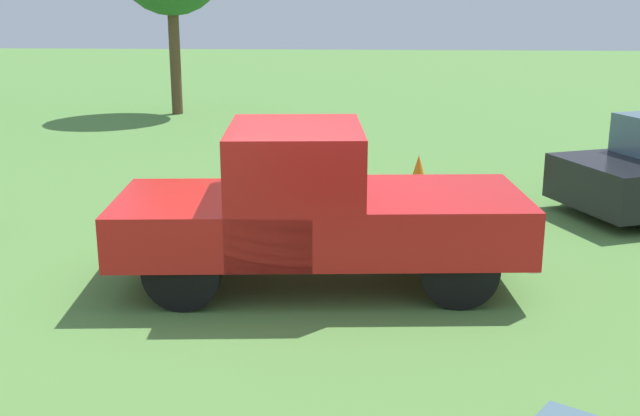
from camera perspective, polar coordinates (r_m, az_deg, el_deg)
The scene contains 3 objects.
ground_plane at distance 9.07m, azimuth -3.62°, elevation -5.64°, with size 80.00×80.00×0.00m, color #54843D.
pickup_truck at distance 8.84m, azimuth -0.76°, elevation 0.36°, with size 4.73×2.18×1.84m.
traffic_cone at distance 13.75m, azimuth 7.20°, elevation 2.74°, with size 0.32×0.32×0.55m, color orange.
Camera 1 is at (-1.08, 8.40, 3.24)m, focal length 43.83 mm.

